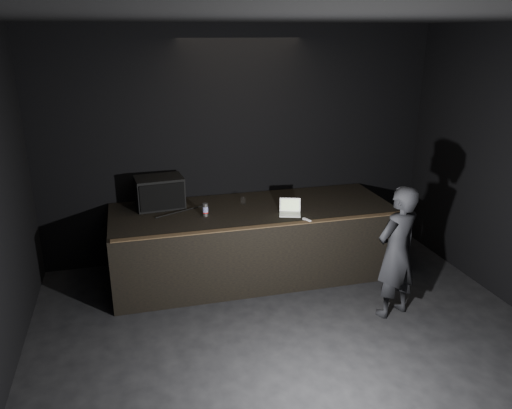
{
  "coord_description": "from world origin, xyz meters",
  "views": [
    {
      "loc": [
        -1.67,
        -3.74,
        3.39
      ],
      "look_at": [
        -0.07,
        2.3,
        1.21
      ],
      "focal_mm": 35.0,
      "sensor_mm": 36.0,
      "label": 1
    }
  ],
  "objects_px": {
    "stage_riser": "(253,241)",
    "stage_monitor": "(160,192)",
    "laptop": "(290,210)",
    "person": "(397,252)",
    "beer_can": "(205,210)"
  },
  "relations": [
    {
      "from": "stage_monitor",
      "to": "beer_can",
      "type": "bearing_deg",
      "value": -48.53
    },
    {
      "from": "laptop",
      "to": "person",
      "type": "bearing_deg",
      "value": -33.64
    },
    {
      "from": "stage_riser",
      "to": "beer_can",
      "type": "xyz_separation_m",
      "value": [
        -0.71,
        -0.13,
        0.59
      ]
    },
    {
      "from": "stage_monitor",
      "to": "person",
      "type": "xyz_separation_m",
      "value": [
        2.67,
        -1.97,
        -0.38
      ]
    },
    {
      "from": "stage_monitor",
      "to": "stage_riser",
      "type": "bearing_deg",
      "value": -22.94
    },
    {
      "from": "stage_riser",
      "to": "stage_monitor",
      "type": "distance_m",
      "value": 1.52
    },
    {
      "from": "person",
      "to": "beer_can",
      "type": "bearing_deg",
      "value": -52.4
    },
    {
      "from": "laptop",
      "to": "beer_can",
      "type": "distance_m",
      "value": 1.16
    },
    {
      "from": "laptop",
      "to": "person",
      "type": "distance_m",
      "value": 1.57
    },
    {
      "from": "stage_monitor",
      "to": "laptop",
      "type": "distance_m",
      "value": 1.87
    },
    {
      "from": "stage_riser",
      "to": "laptop",
      "type": "relative_size",
      "value": 11.37
    },
    {
      "from": "stage_riser",
      "to": "stage_monitor",
      "type": "bearing_deg",
      "value": 162.11
    },
    {
      "from": "stage_riser",
      "to": "laptop",
      "type": "distance_m",
      "value": 0.78
    },
    {
      "from": "stage_riser",
      "to": "stage_monitor",
      "type": "xyz_separation_m",
      "value": [
        -1.27,
        0.41,
        0.72
      ]
    },
    {
      "from": "laptop",
      "to": "stage_riser",
      "type": "bearing_deg",
      "value": 161.01
    }
  ]
}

